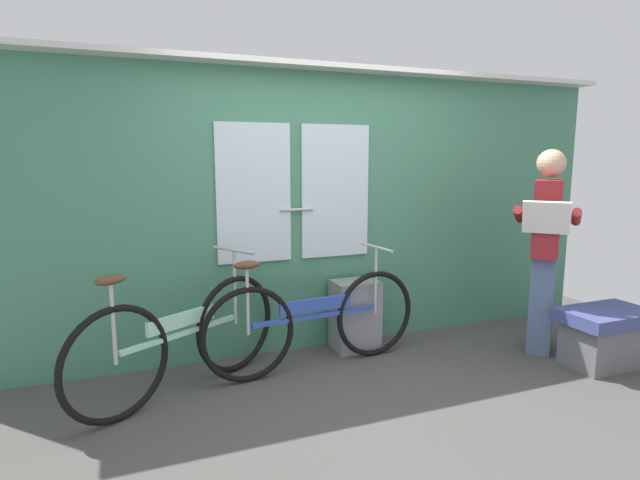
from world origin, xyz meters
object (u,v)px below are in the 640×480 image
Objects in this scene: bicycle_near_door at (181,339)px; trash_bin_by_wall at (355,315)px; bench_seat_corner at (605,336)px; bicycle_leaning_behind at (315,321)px; passenger_reading_newspaper at (545,247)px.

bicycle_near_door is 2.53× the size of trash_bin_by_wall.
bicycle_leaning_behind is at bearing 159.87° from bench_seat_corner.
bicycle_near_door is at bearing -47.99° from passenger_reading_newspaper.
passenger_reading_newspaper is 0.81m from bench_seat_corner.
bench_seat_corner is at bearing -26.00° from bicycle_leaning_behind.
bench_seat_corner is at bearing -43.09° from bicycle_near_door.
bicycle_leaning_behind reaches higher than trash_bin_by_wall.
bicycle_near_door is 2.15× the size of bench_seat_corner.
passenger_reading_newspaper is at bearing -16.55° from bicycle_leaning_behind.
bicycle_leaning_behind is at bearing -26.07° from bicycle_near_door.
passenger_reading_newspaper is (2.90, -0.28, 0.50)m from bicycle_near_door.
bicycle_leaning_behind is 0.53m from trash_bin_by_wall.
passenger_reading_newspaper is (1.90, -0.36, 0.51)m from bicycle_leaning_behind.
bicycle_near_door is 3.22m from bench_seat_corner.
bicycle_near_door is at bearing 178.45° from bicycle_leaning_behind.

